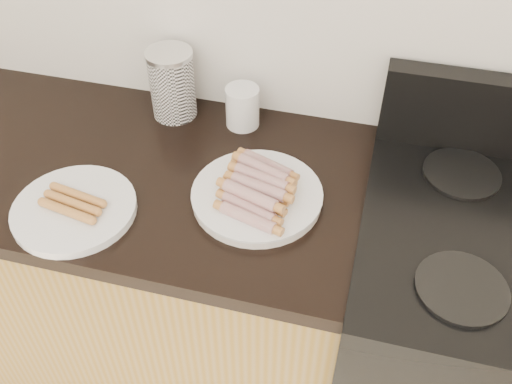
% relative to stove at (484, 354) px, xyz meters
% --- Properties ---
extents(stove, '(0.76, 0.65, 0.91)m').
position_rel_stove_xyz_m(stove, '(0.00, 0.00, 0.00)').
color(stove, black).
rests_on(stove, floor).
extents(burner_near_left, '(0.18, 0.18, 0.01)m').
position_rel_stove_xyz_m(burner_near_left, '(-0.17, -0.17, 0.46)').
color(burner_near_left, black).
rests_on(burner_near_left, stove).
extents(burner_far_left, '(0.18, 0.18, 0.01)m').
position_rel_stove_xyz_m(burner_far_left, '(-0.17, 0.17, 0.46)').
color(burner_far_left, black).
rests_on(burner_far_left, stove).
extents(main_plate, '(0.33, 0.33, 0.02)m').
position_rel_stove_xyz_m(main_plate, '(-0.62, -0.02, 0.45)').
color(main_plate, white).
rests_on(main_plate, counter_slab).
extents(side_plate, '(0.31, 0.31, 0.02)m').
position_rel_stove_xyz_m(side_plate, '(-1.00, -0.16, 0.45)').
color(side_plate, white).
rests_on(side_plate, counter_slab).
extents(hotdog_pile, '(0.13, 0.24, 0.05)m').
position_rel_stove_xyz_m(hotdog_pile, '(-0.62, -0.02, 0.49)').
color(hotdog_pile, maroon).
rests_on(hotdog_pile, main_plate).
extents(plain_sausages, '(0.13, 0.10, 0.02)m').
position_rel_stove_xyz_m(plain_sausages, '(-1.00, -0.16, 0.47)').
color(plain_sausages, '#BB6E2E').
rests_on(plain_sausages, side_plate).
extents(canister, '(0.12, 0.12, 0.19)m').
position_rel_stove_xyz_m(canister, '(-0.91, 0.24, 0.54)').
color(canister, white).
rests_on(canister, counter_slab).
extents(mug, '(0.09, 0.09, 0.11)m').
position_rel_stove_xyz_m(mug, '(-0.72, 0.24, 0.50)').
color(mug, white).
rests_on(mug, counter_slab).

